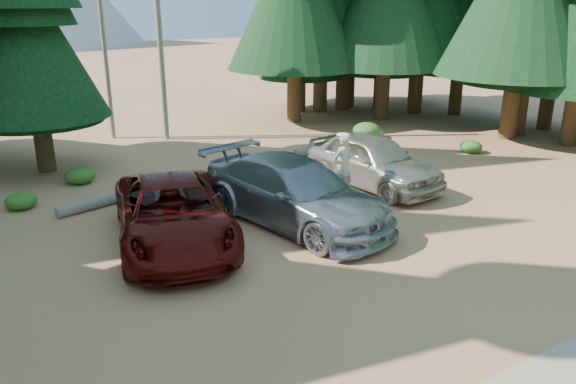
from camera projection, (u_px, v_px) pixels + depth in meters
name	position (u px, v px, depth m)	size (l,w,h in m)	color
ground	(349.00, 262.00, 13.49)	(160.00, 160.00, 0.00)	#B9754E
forest_belt_north	(146.00, 139.00, 25.54)	(36.00, 7.00, 22.00)	black
forest_belt_east	(574.00, 145.00, 24.46)	(6.00, 22.00, 22.00)	black
snag_front	(157.00, 0.00, 23.60)	(0.24, 0.24, 12.00)	#6F6B59
snag_back	(102.00, 24.00, 24.13)	(0.20, 0.20, 10.00)	#6F6B59
red_pickup	(173.00, 214.00, 14.27)	(2.72, 5.91, 1.64)	#540B07
silver_minivan_center	(295.00, 192.00, 15.61)	(2.53, 6.21, 1.80)	#9C9EA4
silver_minivan_right	(373.00, 161.00, 18.79)	(2.08, 5.17, 1.76)	#A8A496
frisbee_player	(343.00, 166.00, 16.88)	(0.79, 0.58, 1.99)	beige
log_left	(128.00, 195.00, 17.67)	(0.33, 0.33, 4.59)	#6F6B59
log_mid	(192.00, 174.00, 19.84)	(0.28, 0.28, 3.45)	#6F6B59
log_right	(341.00, 143.00, 24.09)	(0.34, 0.34, 5.37)	#6F6B59
shrub_far_left	(21.00, 200.00, 16.89)	(0.93, 0.93, 0.51)	#2E681F
shrub_left	(80.00, 175.00, 19.25)	(1.03, 1.03, 0.56)	#2E681F
shrub_center_left	(229.00, 181.00, 18.40)	(1.29, 1.29, 0.71)	#2E681F
shrub_center_right	(193.00, 181.00, 18.70)	(0.89, 0.89, 0.49)	#2E681F
shrub_right	(337.00, 142.00, 23.75)	(1.10, 1.10, 0.61)	#2E681F
shrub_far_right	(367.00, 130.00, 25.66)	(1.27, 1.27, 0.70)	#2E681F
shrub_edge_east	(471.00, 147.00, 23.14)	(0.91, 0.91, 0.50)	#2E681F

